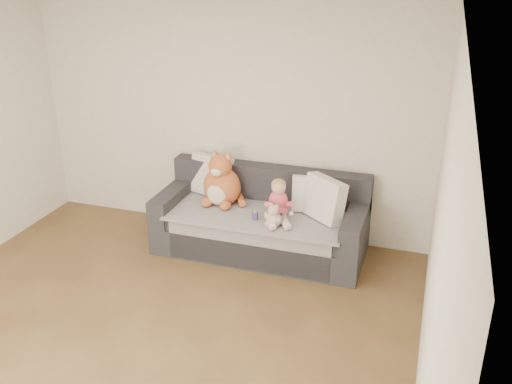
% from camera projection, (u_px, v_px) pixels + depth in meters
% --- Properties ---
extents(room_shell, '(5.00, 5.00, 5.00)m').
position_uv_depth(room_shell, '(135.00, 188.00, 4.41)').
color(room_shell, brown).
rests_on(room_shell, ground).
extents(sofa, '(2.20, 0.94, 0.85)m').
position_uv_depth(sofa, '(262.00, 223.00, 6.08)').
color(sofa, '#27272C').
rests_on(sofa, ground).
extents(cushion_left, '(0.52, 0.34, 0.46)m').
position_uv_depth(cushion_left, '(211.00, 175.00, 6.32)').
color(cushion_left, beige).
rests_on(cushion_left, sofa).
extents(cushion_right_back, '(0.44, 0.26, 0.39)m').
position_uv_depth(cushion_right_back, '(312.00, 194.00, 5.93)').
color(cushion_right_back, beige).
rests_on(cushion_right_back, sofa).
extents(cushion_right_front, '(0.51, 0.46, 0.45)m').
position_uv_depth(cushion_right_front, '(324.00, 199.00, 5.74)').
color(cushion_right_front, beige).
rests_on(cushion_right_front, sofa).
extents(toddler, '(0.30, 0.43, 0.43)m').
position_uv_depth(toddler, '(279.00, 203.00, 5.74)').
color(toddler, '#EE5470').
rests_on(toddler, sofa).
extents(plush_cat, '(0.50, 0.42, 0.63)m').
position_uv_depth(plush_cat, '(221.00, 184.00, 6.08)').
color(plush_cat, '#B65328').
rests_on(plush_cat, sofa).
extents(teddy_bear, '(0.19, 0.15, 0.25)m').
position_uv_depth(teddy_bear, '(273.00, 217.00, 5.61)').
color(teddy_bear, beige).
rests_on(teddy_bear, sofa).
extents(plush_cow, '(0.12, 0.19, 0.15)m').
position_uv_depth(plush_cow, '(279.00, 219.00, 5.66)').
color(plush_cow, white).
rests_on(plush_cow, sofa).
extents(sippy_cup, '(0.10, 0.07, 0.11)m').
position_uv_depth(sippy_cup, '(255.00, 214.00, 5.77)').
color(sippy_cup, '#5B3289').
rests_on(sippy_cup, sofa).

